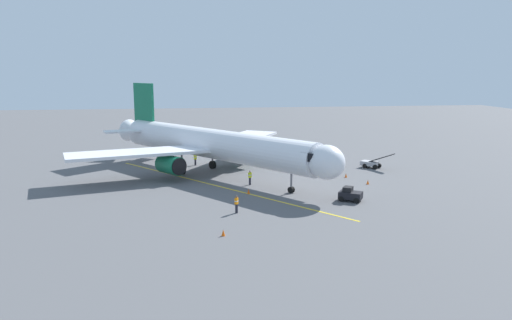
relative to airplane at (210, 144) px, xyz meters
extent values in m
plane|color=#565659|center=(1.30, -1.61, -4.00)|extent=(220.00, 220.00, 0.00)
cube|color=yellow|center=(-0.17, 6.22, -4.00)|extent=(24.40, 31.99, 0.01)
cylinder|color=white|center=(-0.17, 0.22, 0.10)|extent=(23.60, 29.37, 3.80)
ellipsoid|color=white|center=(-11.18, 14.71, 0.10)|extent=(5.29, 5.37, 3.61)
cone|color=white|center=(11.02, -14.50, 0.10)|extent=(4.54, 4.46, 3.42)
cube|color=black|center=(-10.34, 13.60, 0.65)|extent=(3.54, 3.23, 0.90)
cube|color=white|center=(-4.70, -7.90, -0.50)|extent=(13.19, 17.31, 0.36)
cylinder|color=#146B47|center=(-4.18, -4.08, -2.00)|extent=(3.89, 4.10, 2.30)
cylinder|color=black|center=(-5.24, -2.69, -2.00)|extent=(1.79, 1.43, 2.10)
cube|color=white|center=(8.87, 2.42, -0.50)|extent=(17.82, 9.50, 0.36)
cylinder|color=#146B47|center=(5.05, 2.94, -2.00)|extent=(3.89, 4.10, 2.30)
cylinder|color=black|center=(3.99, 4.33, -2.00)|extent=(1.79, 1.43, 2.10)
cube|color=#146B47|center=(9.21, -12.12, 3.90)|extent=(3.19, 4.04, 7.20)
cube|color=white|center=(6.48, -13.81, 0.70)|extent=(5.62, 6.63, 0.24)
cube|color=white|center=(11.58, -9.94, 0.70)|extent=(6.83, 4.37, 0.24)
cylinder|color=slate|center=(-8.34, 10.97, -2.27)|extent=(0.24, 0.24, 2.77)
cylinder|color=black|center=(-8.34, 10.97, -3.65)|extent=(0.78, 0.83, 0.70)
cylinder|color=slate|center=(-0.42, -3.74, -2.07)|extent=(0.24, 0.24, 2.77)
cylinder|color=black|center=(-0.42, -3.74, -3.45)|extent=(1.02, 1.15, 1.10)
cylinder|color=slate|center=(3.72, -0.59, -2.07)|extent=(0.24, 0.24, 2.77)
cylinder|color=black|center=(3.72, -0.59, -3.45)|extent=(1.02, 1.15, 1.10)
cylinder|color=#23232D|center=(-1.53, 17.85, -3.56)|extent=(0.26, 0.26, 0.88)
cube|color=orange|center=(-1.53, 17.85, -2.82)|extent=(0.41, 0.45, 0.60)
cube|color=silver|center=(-1.53, 17.85, -2.82)|extent=(0.43, 0.47, 0.10)
sphere|color=brown|center=(-1.53, 17.85, -2.40)|extent=(0.22, 0.22, 0.22)
cylinder|color=#23232D|center=(1.87, -6.54, -3.56)|extent=(0.26, 0.26, 0.88)
cube|color=#D8EA19|center=(1.87, -6.54, -2.82)|extent=(0.44, 0.43, 0.60)
cube|color=silver|center=(1.87, -6.54, -2.82)|extent=(0.46, 0.46, 0.10)
sphere|color=brown|center=(1.87, -6.54, -2.40)|extent=(0.22, 0.22, 0.22)
cylinder|color=#23232D|center=(-4.30, 6.47, -3.56)|extent=(0.26, 0.26, 0.88)
cube|color=#D8EA19|center=(-4.30, 6.47, -2.82)|extent=(0.45, 0.42, 0.60)
cube|color=silver|center=(-4.30, 6.47, -2.82)|extent=(0.47, 0.44, 0.10)
sphere|color=tan|center=(-4.30, 6.47, -2.40)|extent=(0.22, 0.22, 0.22)
cube|color=black|center=(-13.73, 15.22, -3.35)|extent=(2.75, 2.51, 0.70)
cube|color=black|center=(-13.48, 15.05, -2.75)|extent=(1.35, 1.41, 0.50)
cylinder|color=black|center=(-14.76, 15.11, -3.70)|extent=(0.64, 0.54, 0.60)
cylinder|color=black|center=(-14.05, 16.20, -3.70)|extent=(0.64, 0.54, 0.60)
cylinder|color=black|center=(-13.41, 14.24, -3.70)|extent=(0.64, 0.54, 0.60)
cylinder|color=black|center=(-12.71, 15.33, -3.70)|extent=(0.64, 0.54, 0.60)
cube|color=#9E9EA3|center=(-22.12, -1.38, -3.38)|extent=(2.61, 2.62, 0.60)
cube|color=black|center=(-23.24, -0.24, -2.48)|extent=(3.28, 3.30, 1.61)
cylinder|color=black|center=(-23.39, -1.02, -3.68)|extent=(0.63, 0.63, 0.64)
cylinder|color=black|center=(-22.46, -0.10, -3.68)|extent=(0.63, 0.63, 0.64)
cylinder|color=black|center=(-22.33, -2.08, -3.68)|extent=(0.63, 0.63, 0.64)
cylinder|color=black|center=(-21.41, -1.17, -3.68)|extent=(0.63, 0.63, 0.64)
cube|color=#2D3899|center=(-14.82, -6.85, -2.98)|extent=(2.50, 2.54, 1.20)
cube|color=black|center=(-15.38, -6.42, -2.78)|extent=(1.15, 1.45, 0.70)
cube|color=silver|center=(-13.26, -8.02, -2.48)|extent=(4.08, 3.76, 2.20)
cylinder|color=black|center=(-15.41, -7.21, -3.58)|extent=(0.82, 0.71, 0.84)
cylinder|color=black|center=(-14.63, -6.18, -3.58)|extent=(0.82, 0.71, 0.84)
cylinder|color=black|center=(-12.86, -9.14, -3.58)|extent=(0.82, 0.71, 0.84)
cylinder|color=black|center=(-12.07, -8.10, -3.58)|extent=(0.82, 0.71, 0.84)
cone|color=#F2590F|center=(-16.89, 4.22, -3.73)|extent=(0.32, 0.32, 0.55)
cone|color=#F2590F|center=(-3.60, 10.66, -3.73)|extent=(0.32, 0.32, 0.55)
cone|color=#F2590F|center=(0.23, 24.25, -3.73)|extent=(0.32, 0.32, 0.55)
cone|color=#F2590F|center=(-18.29, 8.20, -3.73)|extent=(0.32, 0.32, 0.55)
camera|label=1|loc=(3.03, 62.99, 9.56)|focal=34.55mm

